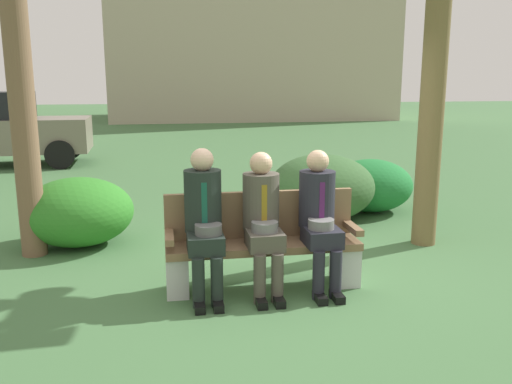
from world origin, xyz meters
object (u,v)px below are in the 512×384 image
object	(u,v)px
park_bench	(262,244)
shrub_mid_lawn	(322,187)
seated_man_right	(319,213)
shrub_near_bench	(78,212)
seated_man_middle	(263,216)
shrub_far_lawn	(371,185)
seated_man_left	(204,216)

from	to	relation	value
park_bench	shrub_mid_lawn	xyz separation A→B (m)	(1.29, 2.31, 0.05)
shrub_mid_lawn	seated_man_right	bearing A→B (deg)	-107.49
park_bench	shrub_near_bench	distance (m)	2.54
seated_man_middle	shrub_near_bench	xyz separation A→B (m)	(-1.90, 1.78, -0.32)
shrub_near_bench	shrub_mid_lawn	xyz separation A→B (m)	(3.21, 0.65, 0.06)
seated_man_right	seated_man_middle	bearing A→B (deg)	-179.93
shrub_mid_lawn	park_bench	bearing A→B (deg)	-119.12
park_bench	seated_man_middle	size ratio (longest dim) A/B	1.40
park_bench	shrub_far_lawn	xyz separation A→B (m)	(2.15, 2.67, -0.03)
park_bench	seated_man_middle	xyz separation A→B (m)	(-0.02, -0.13, 0.31)
seated_man_left	seated_man_right	size ratio (longest dim) A/B	1.03
seated_man_left	shrub_far_lawn	bearing A→B (deg)	45.85
park_bench	shrub_far_lawn	distance (m)	3.43
seated_man_left	shrub_near_bench	xyz separation A→B (m)	(-1.37, 1.78, -0.34)
seated_man_middle	shrub_near_bench	world-z (taller)	seated_man_middle
seated_man_left	seated_man_middle	xyz separation A→B (m)	(0.54, -0.00, -0.02)
seated_man_middle	shrub_near_bench	bearing A→B (deg)	136.86
seated_man_left	seated_man_right	bearing A→B (deg)	-0.20
seated_man_right	shrub_near_bench	xyz separation A→B (m)	(-2.44, 1.78, -0.32)
seated_man_right	shrub_far_lawn	bearing A→B (deg)	59.66
seated_man_left	shrub_far_lawn	distance (m)	3.91
shrub_near_bench	seated_man_middle	bearing A→B (deg)	-43.14
seated_man_left	shrub_far_lawn	world-z (taller)	seated_man_left
seated_man_middle	shrub_mid_lawn	size ratio (longest dim) A/B	0.88
seated_man_left	seated_man_middle	distance (m)	0.54
park_bench	seated_man_left	bearing A→B (deg)	-167.28
shrub_mid_lawn	seated_man_middle	bearing A→B (deg)	-118.18
shrub_far_lawn	seated_man_left	bearing A→B (deg)	-134.15
seated_man_left	seated_man_middle	world-z (taller)	seated_man_left
park_bench	shrub_near_bench	world-z (taller)	park_bench
shrub_near_bench	shrub_far_lawn	size ratio (longest dim) A/B	1.04
park_bench	seated_man_right	distance (m)	0.62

